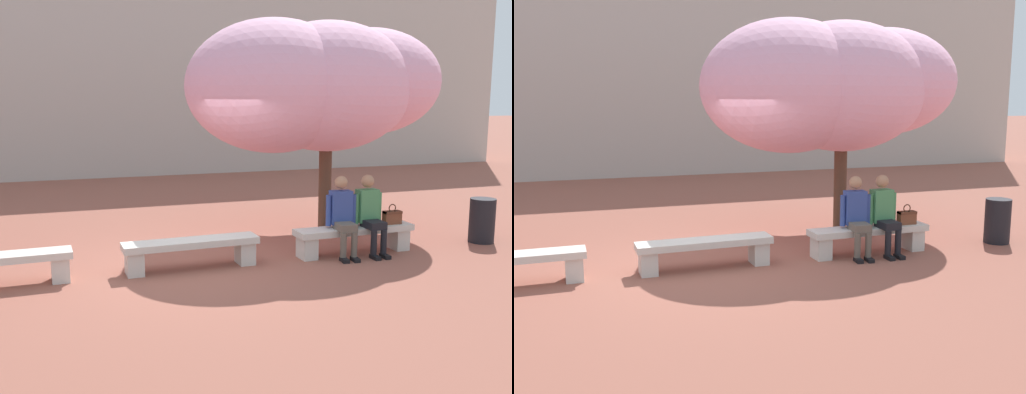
# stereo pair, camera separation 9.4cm
# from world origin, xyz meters

# --- Properties ---
(ground_plane) EXTENTS (100.00, 100.00, 0.00)m
(ground_plane) POSITION_xyz_m (0.00, 0.00, 0.00)
(ground_plane) COLOR #8E5142
(building_facade) EXTENTS (28.00, 4.00, 7.73)m
(building_facade) POSITION_xyz_m (0.00, 12.45, 3.86)
(building_facade) COLOR #B7B2A8
(building_facade) RESTS_ON ground
(stone_bench_near_west) EXTENTS (2.05, 0.48, 0.45)m
(stone_bench_near_west) POSITION_xyz_m (0.00, 0.00, 0.31)
(stone_bench_near_west) COLOR beige
(stone_bench_near_west) RESTS_ON ground
(stone_bench_center) EXTENTS (2.05, 0.48, 0.45)m
(stone_bench_center) POSITION_xyz_m (2.72, 0.00, 0.31)
(stone_bench_center) COLOR beige
(stone_bench_center) RESTS_ON ground
(person_seated_left) EXTENTS (0.51, 0.71, 1.29)m
(person_seated_left) POSITION_xyz_m (2.47, -0.05, 0.70)
(person_seated_left) COLOR black
(person_seated_left) RESTS_ON ground
(person_seated_right) EXTENTS (0.51, 0.69, 1.29)m
(person_seated_right) POSITION_xyz_m (2.96, -0.05, 0.70)
(person_seated_right) COLOR black
(person_seated_right) RESTS_ON ground
(handbag) EXTENTS (0.30, 0.15, 0.34)m
(handbag) POSITION_xyz_m (3.41, -0.01, 0.58)
(handbag) COLOR brown
(handbag) RESTS_ON stone_bench_center
(cherry_tree_main) EXTENTS (4.93, 3.35, 3.93)m
(cherry_tree_main) POSITION_xyz_m (2.82, 1.83, 2.74)
(cherry_tree_main) COLOR #513828
(cherry_tree_main) RESTS_ON ground
(trash_bin) EXTENTS (0.44, 0.44, 0.78)m
(trash_bin) POSITION_xyz_m (5.21, -0.03, 0.39)
(trash_bin) COLOR black
(trash_bin) RESTS_ON ground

